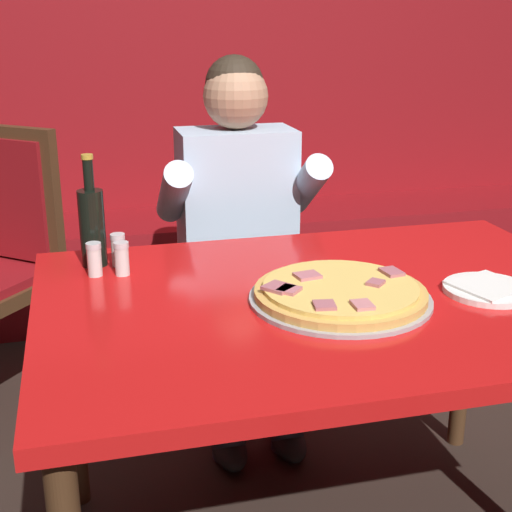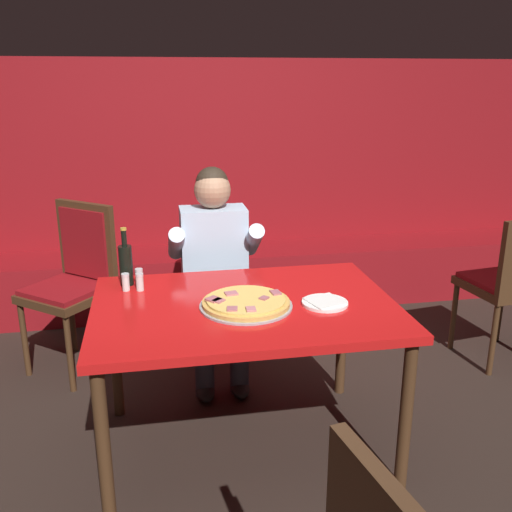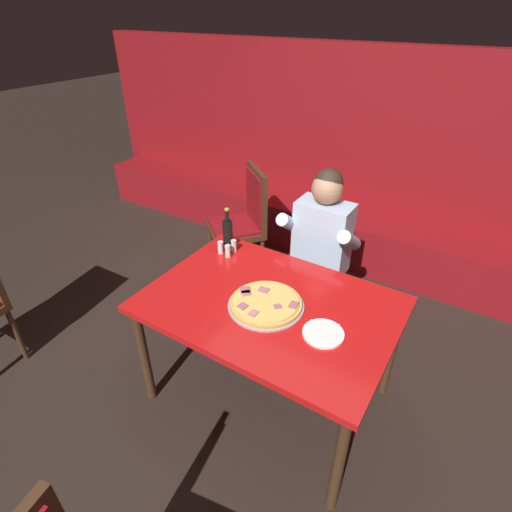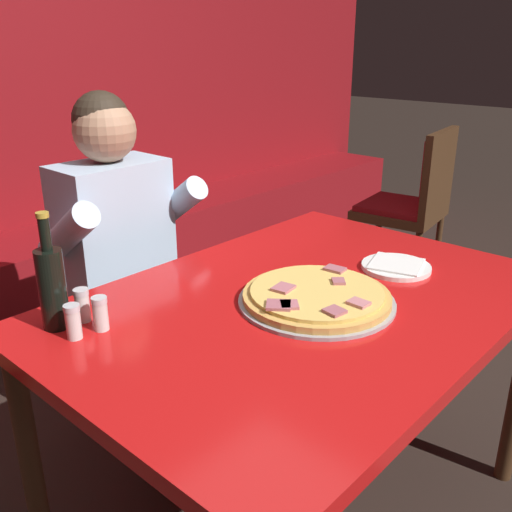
# 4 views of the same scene
# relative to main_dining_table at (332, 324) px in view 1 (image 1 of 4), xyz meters

# --- Properties ---
(booth_wall_panel) EXTENTS (6.80, 0.16, 1.90)m
(booth_wall_panel) POSITION_rel_main_dining_table_xyz_m (0.00, 2.18, 0.26)
(booth_wall_panel) COLOR maroon
(booth_wall_panel) RESTS_ON ground_plane
(booth_bench) EXTENTS (6.46, 0.48, 0.46)m
(booth_bench) POSITION_rel_main_dining_table_xyz_m (0.00, 1.86, -0.46)
(booth_bench) COLOR maroon
(booth_bench) RESTS_ON ground_plane
(main_dining_table) EXTENTS (1.37, 0.96, 0.77)m
(main_dining_table) POSITION_rel_main_dining_table_xyz_m (0.00, 0.00, 0.00)
(main_dining_table) COLOR #422816
(main_dining_table) RESTS_ON ground_plane
(pizza) EXTENTS (0.42, 0.42, 0.05)m
(pizza) POSITION_rel_main_dining_table_xyz_m (-0.00, -0.04, 0.10)
(pizza) COLOR #9E9EA3
(pizza) RESTS_ON main_dining_table
(plate_white_paper) EXTENTS (0.21, 0.21, 0.02)m
(plate_white_paper) POSITION_rel_main_dining_table_xyz_m (0.36, -0.08, 0.09)
(plate_white_paper) COLOR white
(plate_white_paper) RESTS_ON main_dining_table
(beer_bottle) EXTENTS (0.07, 0.07, 0.29)m
(beer_bottle) POSITION_rel_main_dining_table_xyz_m (-0.53, 0.35, 0.19)
(beer_bottle) COLOR black
(beer_bottle) RESTS_ON main_dining_table
(shaker_oregano) EXTENTS (0.04, 0.04, 0.09)m
(shaker_oregano) POSITION_rel_main_dining_table_xyz_m (-0.47, 0.33, 0.12)
(shaker_oregano) COLOR silver
(shaker_oregano) RESTS_ON main_dining_table
(shaker_red_pepper_flakes) EXTENTS (0.04, 0.04, 0.09)m
(shaker_red_pepper_flakes) POSITION_rel_main_dining_table_xyz_m (-0.47, 0.25, 0.12)
(shaker_red_pepper_flakes) COLOR silver
(shaker_red_pepper_flakes) RESTS_ON main_dining_table
(shaker_black_pepper) EXTENTS (0.04, 0.04, 0.09)m
(shaker_black_pepper) POSITION_rel_main_dining_table_xyz_m (-0.54, 0.26, 0.12)
(shaker_black_pepper) COLOR silver
(shaker_black_pepper) RESTS_ON main_dining_table
(diner_seated_blue_shirt) EXTENTS (0.53, 0.53, 1.27)m
(diner_seated_blue_shirt) POSITION_rel_main_dining_table_xyz_m (-0.05, 0.72, 0.01)
(diner_seated_blue_shirt) COLOR black
(diner_seated_blue_shirt) RESTS_ON ground_plane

